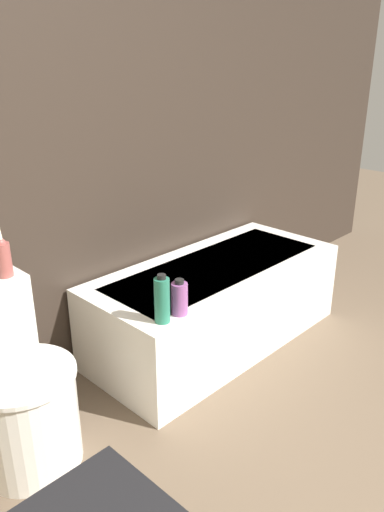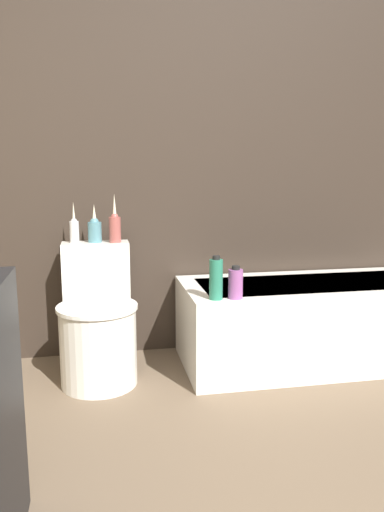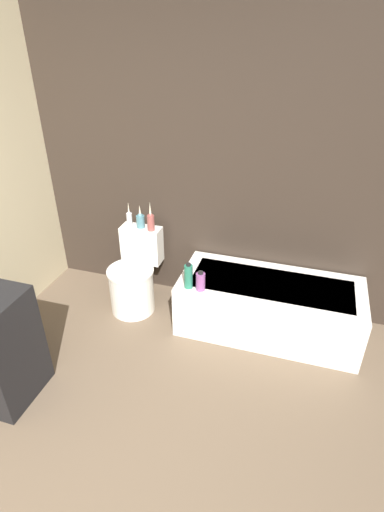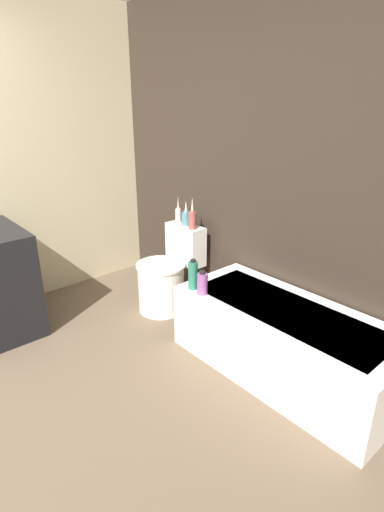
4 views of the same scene
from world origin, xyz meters
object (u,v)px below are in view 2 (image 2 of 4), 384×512
Objects in this scene: shampoo_bottle_short at (236,283)px; vase_silver at (95,229)px; vase_gold at (74,229)px; bathtub at (311,321)px; toilet at (98,327)px; shampoo_bottle_tall at (216,279)px; vase_bronze at (115,226)px.

vase_silver is at bearing 147.25° from shampoo_bottle_short.
vase_silver is (0.11, -0.01, -0.00)m from vase_gold.
toilet is at bearing -178.79° from bathtub.
bathtub is 0.78m from shampoo_bottle_tall.
shampoo_bottle_tall is (0.72, -0.46, -0.22)m from vase_gold.
bathtub is at bearing -8.57° from vase_gold.
vase_bronze reaches higher than shampoo_bottle_short.
toilet reaches higher than bathtub.
shampoo_bottle_short is at bearing -29.32° from vase_gold.
vase_silver reaches higher than shampoo_bottle_short.
shampoo_bottle_short is at bearing -2.15° from shampoo_bottle_tall.
vase_bronze reaches higher than vase_gold.
vase_silver is 0.79m from shampoo_bottle_tall.
vase_silver is 0.79× the size of vase_bronze.
shampoo_bottle_short is (0.71, -0.46, -0.24)m from vase_silver.
shampoo_bottle_tall reaches higher than bathtub.
vase_gold reaches higher than vase_silver.
vase_bronze is at bearing 139.14° from shampoo_bottle_tall.
shampoo_bottle_short is (0.60, -0.43, -0.26)m from vase_bronze.
vase_silver is at bearing 170.94° from bathtub.
bathtub is at bearing 25.22° from shampoo_bottle_short.
vase_gold reaches higher than bathtub.
toilet is at bearing -63.89° from vase_gold.
vase_gold reaches higher than toilet.
bathtub is 1.39m from vase_silver.
vase_silver is (-1.26, 0.20, 0.56)m from bathtub.
shampoo_bottle_tall is (-0.65, -0.25, 0.35)m from bathtub.
shampoo_bottle_tall is at bearing -20.45° from toilet.
shampoo_bottle_short is (0.10, -0.00, -0.03)m from shampoo_bottle_tall.
vase_bronze reaches higher than bathtub.
shampoo_bottle_tall is at bearing -158.70° from bathtub.
shampoo_bottle_short is at bearing -35.81° from vase_bronze.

